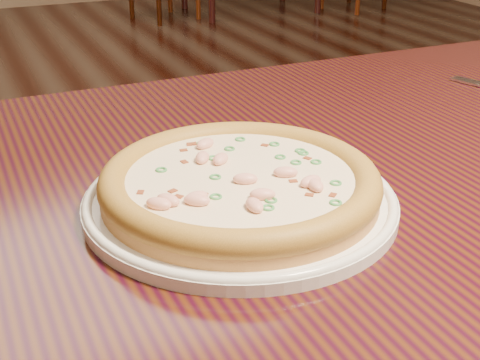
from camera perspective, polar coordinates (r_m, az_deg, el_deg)
name	(u,v)px	position (r m, az deg, el deg)	size (l,w,h in m)	color
ground	(243,301)	(1.82, 0.24, -10.31)	(9.00, 9.00, 0.00)	black
hero_table	(315,244)	(0.80, 6.39, -5.43)	(1.20, 0.80, 0.75)	black
plate	(240,199)	(0.66, 0.00, -1.66)	(0.31, 0.31, 0.02)	white
pizza	(240,183)	(0.66, -0.01, -0.24)	(0.28, 0.28, 0.03)	#BE8243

